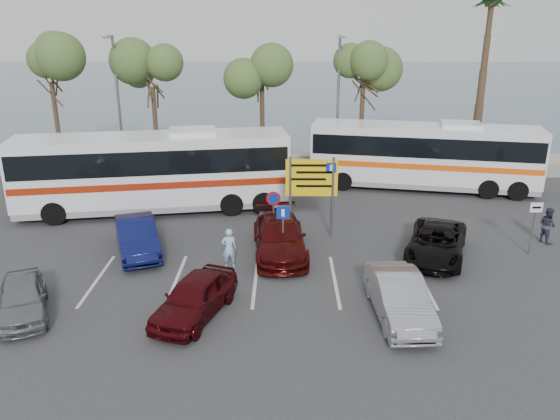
{
  "coord_description": "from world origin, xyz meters",
  "views": [
    {
      "loc": [
        -0.15,
        -18.91,
        9.04
      ],
      "look_at": [
        -0.33,
        3.0,
        1.33
      ],
      "focal_mm": 35.0,
      "sensor_mm": 36.0,
      "label": 1
    }
  ],
  "objects_px": {
    "street_lamp_left": "(118,98)",
    "coach_bus_right": "(423,158)",
    "car_silver_a": "(22,298)",
    "pedestrian_far": "(547,225)",
    "car_red": "(195,297)",
    "suv_black": "(436,242)",
    "pedestrian_near": "(229,248)",
    "car_maroon": "(279,237)",
    "car_silver_b": "(399,297)",
    "street_lamp_right": "(338,98)",
    "coach_bus_left": "(154,174)",
    "direction_sign": "(312,184)",
    "car_blue": "(137,236)"
  },
  "relations": [
    {
      "from": "coach_bus_right",
      "to": "car_red",
      "type": "bearing_deg",
      "value": -126.87
    },
    {
      "from": "coach_bus_right",
      "to": "car_silver_a",
      "type": "bearing_deg",
      "value": -138.85
    },
    {
      "from": "street_lamp_right",
      "to": "coach_bus_right",
      "type": "distance_m",
      "value": 6.12
    },
    {
      "from": "street_lamp_left",
      "to": "car_silver_a",
      "type": "relative_size",
      "value": 2.23
    },
    {
      "from": "car_red",
      "to": "pedestrian_far",
      "type": "relative_size",
      "value": 2.51
    },
    {
      "from": "car_red",
      "to": "direction_sign",
      "type": "bearing_deg",
      "value": 78.5
    },
    {
      "from": "pedestrian_near",
      "to": "suv_black",
      "type": "bearing_deg",
      "value": 176.76
    },
    {
      "from": "street_lamp_left",
      "to": "direction_sign",
      "type": "height_order",
      "value": "street_lamp_left"
    },
    {
      "from": "pedestrian_far",
      "to": "car_silver_a",
      "type": "bearing_deg",
      "value": 85.19
    },
    {
      "from": "street_lamp_left",
      "to": "coach_bus_left",
      "type": "distance_m",
      "value": 8.19
    },
    {
      "from": "car_red",
      "to": "suv_black",
      "type": "distance_m",
      "value": 10.03
    },
    {
      "from": "car_red",
      "to": "pedestrian_far",
      "type": "xyz_separation_m",
      "value": [
        14.0,
        6.25,
        0.11
      ]
    },
    {
      "from": "pedestrian_near",
      "to": "car_maroon",
      "type": "bearing_deg",
      "value": -154.9
    },
    {
      "from": "car_red",
      "to": "car_silver_b",
      "type": "height_order",
      "value": "car_silver_b"
    },
    {
      "from": "car_maroon",
      "to": "suv_black",
      "type": "height_order",
      "value": "car_maroon"
    },
    {
      "from": "coach_bus_left",
      "to": "car_silver_b",
      "type": "bearing_deg",
      "value": -45.37
    },
    {
      "from": "car_silver_a",
      "to": "direction_sign",
      "type": "bearing_deg",
      "value": 11.88
    },
    {
      "from": "car_blue",
      "to": "pedestrian_far",
      "type": "distance_m",
      "value": 17.17
    },
    {
      "from": "street_lamp_left",
      "to": "street_lamp_right",
      "type": "xyz_separation_m",
      "value": [
        13.0,
        0.0,
        0.0
      ]
    },
    {
      "from": "pedestrian_near",
      "to": "pedestrian_far",
      "type": "distance_m",
      "value": 13.51
    },
    {
      "from": "car_silver_b",
      "to": "street_lamp_left",
      "type": "bearing_deg",
      "value": 125.0
    },
    {
      "from": "street_lamp_right",
      "to": "pedestrian_far",
      "type": "distance_m",
      "value": 13.95
    },
    {
      "from": "street_lamp_left",
      "to": "car_blue",
      "type": "relative_size",
      "value": 1.86
    },
    {
      "from": "direction_sign",
      "to": "car_red",
      "type": "relative_size",
      "value": 0.93
    },
    {
      "from": "street_lamp_right",
      "to": "car_silver_b",
      "type": "bearing_deg",
      "value": -88.32
    },
    {
      "from": "direction_sign",
      "to": "car_silver_a",
      "type": "distance_m",
      "value": 11.79
    },
    {
      "from": "suv_black",
      "to": "car_red",
      "type": "bearing_deg",
      "value": -132.65
    },
    {
      "from": "car_red",
      "to": "pedestrian_far",
      "type": "height_order",
      "value": "pedestrian_far"
    },
    {
      "from": "coach_bus_left",
      "to": "coach_bus_right",
      "type": "bearing_deg",
      "value": 15.45
    },
    {
      "from": "street_lamp_left",
      "to": "coach_bus_right",
      "type": "height_order",
      "value": "street_lamp_left"
    },
    {
      "from": "car_maroon",
      "to": "suv_black",
      "type": "distance_m",
      "value": 6.25
    },
    {
      "from": "coach_bus_right",
      "to": "car_silver_b",
      "type": "xyz_separation_m",
      "value": [
        -4.0,
        -14.0,
        -1.07
      ]
    },
    {
      "from": "pedestrian_far",
      "to": "coach_bus_left",
      "type": "bearing_deg",
      "value": 54.94
    },
    {
      "from": "car_silver_a",
      "to": "coach_bus_left",
      "type": "bearing_deg",
      "value": 55.49
    },
    {
      "from": "car_silver_b",
      "to": "pedestrian_far",
      "type": "height_order",
      "value": "pedestrian_far"
    },
    {
      "from": "coach_bus_left",
      "to": "pedestrian_far",
      "type": "distance_m",
      "value": 17.96
    },
    {
      "from": "street_lamp_right",
      "to": "car_red",
      "type": "relative_size",
      "value": 2.06
    },
    {
      "from": "coach_bus_right",
      "to": "pedestrian_near",
      "type": "relative_size",
      "value": 7.79
    },
    {
      "from": "car_silver_a",
      "to": "pedestrian_near",
      "type": "distance_m",
      "value": 7.23
    },
    {
      "from": "street_lamp_right",
      "to": "pedestrian_far",
      "type": "height_order",
      "value": "street_lamp_right"
    },
    {
      "from": "car_silver_a",
      "to": "pedestrian_far",
      "type": "xyz_separation_m",
      "value": [
        19.52,
        6.25,
        0.16
      ]
    },
    {
      "from": "car_maroon",
      "to": "car_silver_b",
      "type": "relative_size",
      "value": 1.18
    },
    {
      "from": "direction_sign",
      "to": "pedestrian_far",
      "type": "relative_size",
      "value": 2.32
    },
    {
      "from": "coach_bus_left",
      "to": "car_silver_a",
      "type": "height_order",
      "value": "coach_bus_left"
    },
    {
      "from": "car_red",
      "to": "car_silver_b",
      "type": "distance_m",
      "value": 6.5
    },
    {
      "from": "coach_bus_left",
      "to": "car_silver_a",
      "type": "relative_size",
      "value": 3.7
    },
    {
      "from": "car_blue",
      "to": "pedestrian_near",
      "type": "height_order",
      "value": "pedestrian_near"
    },
    {
      "from": "car_red",
      "to": "car_maroon",
      "type": "bearing_deg",
      "value": 81.17
    },
    {
      "from": "street_lamp_left",
      "to": "car_red",
      "type": "xyz_separation_m",
      "value": [
        7.0,
        -17.02,
        -3.94
      ]
    },
    {
      "from": "car_silver_b",
      "to": "car_red",
      "type": "bearing_deg",
      "value": 176.58
    }
  ]
}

